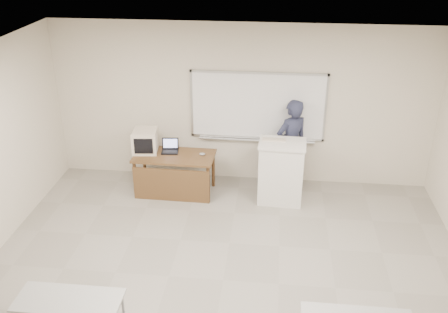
# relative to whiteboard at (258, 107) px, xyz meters

# --- Properties ---
(whiteboard) EXTENTS (2.48, 0.10, 1.31)m
(whiteboard) POSITION_rel_whiteboard_xyz_m (0.00, 0.00, 0.00)
(whiteboard) COLOR white
(whiteboard) RESTS_ON floor
(instructor_desk) EXTENTS (1.44, 0.72, 0.75)m
(instructor_desk) POSITION_rel_whiteboard_xyz_m (-1.45, -0.78, -0.94)
(instructor_desk) COLOR brown
(instructor_desk) RESTS_ON floor
(podium) EXTENTS (0.80, 0.58, 1.13)m
(podium) POSITION_rel_whiteboard_xyz_m (0.47, -0.77, -0.91)
(podium) COLOR silver
(podium) RESTS_ON floor
(crt_monitor) EXTENTS (0.44, 0.49, 0.42)m
(crt_monitor) POSITION_rel_whiteboard_xyz_m (-2.00, -0.54, -0.53)
(crt_monitor) COLOR beige
(crt_monitor) RESTS_ON instructor_desk
(laptop) EXTENTS (0.30, 0.28, 0.22)m
(laptop) POSITION_rel_whiteboard_xyz_m (-1.55, -0.51, -0.68)
(laptop) COLOR black
(laptop) RESTS_ON instructor_desk
(mouse) EXTENTS (0.11, 0.08, 0.04)m
(mouse) POSITION_rel_whiteboard_xyz_m (-0.95, -0.62, -0.71)
(mouse) COLOR gray
(mouse) RESTS_ON instructor_desk
(keyboard) EXTENTS (0.40, 0.14, 0.02)m
(keyboard) POSITION_rel_whiteboard_xyz_m (0.32, -0.69, -0.34)
(keyboard) COLOR beige
(keyboard) RESTS_ON podium
(presenter) EXTENTS (0.76, 0.70, 1.73)m
(presenter) POSITION_rel_whiteboard_xyz_m (0.64, -0.26, -0.61)
(presenter) COLOR black
(presenter) RESTS_ON floor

